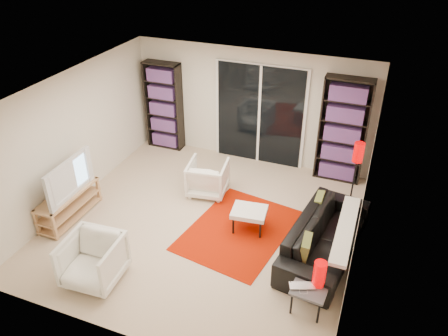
{
  "coord_description": "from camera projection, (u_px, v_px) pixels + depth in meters",
  "views": [
    {
      "loc": [
        2.49,
        -5.49,
        4.72
      ],
      "look_at": [
        0.25,
        0.3,
        1.0
      ],
      "focal_mm": 35.0,
      "sensor_mm": 36.0,
      "label": 1
    }
  ],
  "objects": [
    {
      "name": "armchair_back",
      "position": [
        208.0,
        178.0,
        8.24
      ],
      "size": [
        0.81,
        0.82,
        0.66
      ],
      "primitive_type": "imported",
      "rotation": [
        0.0,
        0.0,
        3.29
      ],
      "color": "white",
      "rests_on": "floor"
    },
    {
      "name": "side_table",
      "position": [
        310.0,
        289.0,
        5.8
      ],
      "size": [
        0.49,
        0.49,
        0.4
      ],
      "color": "#49494E",
      "rests_on": "floor"
    },
    {
      "name": "laptop",
      "position": [
        303.0,
        289.0,
        5.73
      ],
      "size": [
        0.39,
        0.33,
        0.03
      ],
      "primitive_type": "imported",
      "rotation": [
        0.0,
        0.0,
        0.37
      ],
      "color": "silver",
      "rests_on": "side_table"
    },
    {
      "name": "sliding_door",
      "position": [
        260.0,
        115.0,
        8.96
      ],
      "size": [
        1.92,
        0.08,
        2.16
      ],
      "color": "white",
      "rests_on": "ground"
    },
    {
      "name": "floor_lamp",
      "position": [
        357.0,
        159.0,
        7.51
      ],
      "size": [
        0.2,
        0.2,
        1.31
      ],
      "color": "black",
      "rests_on": "floor"
    },
    {
      "name": "wall_right",
      "position": [
        364.0,
        195.0,
        6.2
      ],
      "size": [
        0.02,
        5.0,
        2.4
      ],
      "primitive_type": "cube",
      "color": "silver",
      "rests_on": "ground"
    },
    {
      "name": "tv_stand",
      "position": [
        69.0,
        204.0,
        7.61
      ],
      "size": [
        0.41,
        1.29,
        0.5
      ],
      "color": "tan",
      "rests_on": "floor"
    },
    {
      "name": "bookshelf_left",
      "position": [
        164.0,
        106.0,
        9.56
      ],
      "size": [
        0.8,
        0.3,
        1.95
      ],
      "color": "black",
      "rests_on": "ground"
    },
    {
      "name": "sofa",
      "position": [
        326.0,
        237.0,
        6.77
      ],
      "size": [
        1.18,
        2.32,
        0.65
      ],
      "primitive_type": "imported",
      "rotation": [
        0.0,
        0.0,
        1.43
      ],
      "color": "black",
      "rests_on": "floor"
    },
    {
      "name": "bookshelf_right",
      "position": [
        343.0,
        131.0,
        8.33
      ],
      "size": [
        0.9,
        0.3,
        2.1
      ],
      "color": "black",
      "rests_on": "ground"
    },
    {
      "name": "rug",
      "position": [
        239.0,
        230.0,
        7.42
      ],
      "size": [
        1.84,
        2.28,
        0.01
      ],
      "primitive_type": "cube",
      "rotation": [
        0.0,
        0.0,
        -0.16
      ],
      "color": "#A51600",
      "rests_on": "floor"
    },
    {
      "name": "table_lamp",
      "position": [
        319.0,
        274.0,
        5.72
      ],
      "size": [
        0.17,
        0.17,
        0.38
      ],
      "primitive_type": "cylinder",
      "color": "#C60001",
      "rests_on": "side_table"
    },
    {
      "name": "wall_back",
      "position": [
        251.0,
        106.0,
        8.98
      ],
      "size": [
        5.0,
        0.02,
        2.4
      ],
      "primitive_type": "cube",
      "color": "silver",
      "rests_on": "ground"
    },
    {
      "name": "wall_front",
      "position": [
        115.0,
        266.0,
        4.98
      ],
      "size": [
        5.0,
        0.02,
        2.4
      ],
      "primitive_type": "cube",
      "color": "silver",
      "rests_on": "ground"
    },
    {
      "name": "floor",
      "position": [
        204.0,
        223.0,
        7.59
      ],
      "size": [
        5.0,
        5.0,
        0.0
      ],
      "primitive_type": "plane",
      "color": "#C5AA8D",
      "rests_on": "ground"
    },
    {
      "name": "tv",
      "position": [
        64.0,
        177.0,
        7.31
      ],
      "size": [
        0.18,
        1.16,
        0.67
      ],
      "primitive_type": "imported",
      "rotation": [
        0.0,
        0.0,
        1.59
      ],
      "color": "black",
      "rests_on": "tv_stand"
    },
    {
      "name": "wall_left",
      "position": [
        74.0,
        138.0,
        7.75
      ],
      "size": [
        0.02,
        5.0,
        2.4
      ],
      "primitive_type": "cube",
      "color": "silver",
      "rests_on": "ground"
    },
    {
      "name": "ottoman",
      "position": [
        249.0,
        213.0,
        7.27
      ],
      "size": [
        0.62,
        0.53,
        0.4
      ],
      "color": "white",
      "rests_on": "floor"
    },
    {
      "name": "armchair_front",
      "position": [
        93.0,
        260.0,
        6.26
      ],
      "size": [
        0.83,
        0.85,
        0.73
      ],
      "primitive_type": "imported",
      "rotation": [
        0.0,
        0.0,
        0.07
      ],
      "color": "white",
      "rests_on": "floor"
    },
    {
      "name": "ceiling",
      "position": [
        201.0,
        92.0,
        6.36
      ],
      "size": [
        5.0,
        5.0,
        0.02
      ],
      "primitive_type": "cube",
      "color": "white",
      "rests_on": "wall_back"
    }
  ]
}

